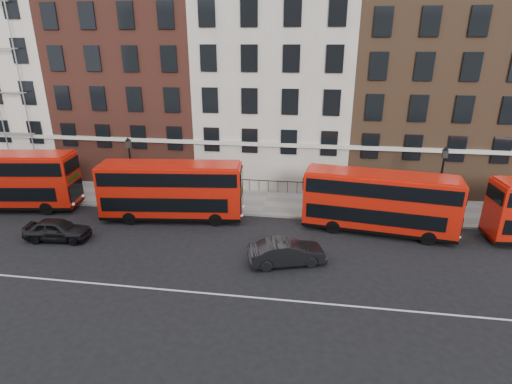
# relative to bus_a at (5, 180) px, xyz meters

# --- Properties ---
(ground) EXTENTS (120.00, 120.00, 0.00)m
(ground) POSITION_rel_bus_a_xyz_m (19.19, -6.55, -2.35)
(ground) COLOR black
(ground) RESTS_ON ground
(pavement) EXTENTS (80.00, 5.00, 0.15)m
(pavement) POSITION_rel_bus_a_xyz_m (19.19, 3.95, -2.28)
(pavement) COLOR gray
(pavement) RESTS_ON ground
(kerb) EXTENTS (80.00, 0.30, 0.16)m
(kerb) POSITION_rel_bus_a_xyz_m (19.19, 1.45, -2.27)
(kerb) COLOR gray
(kerb) RESTS_ON ground
(road_centre_line) EXTENTS (70.00, 0.12, 0.01)m
(road_centre_line) POSITION_rel_bus_a_xyz_m (19.19, -8.55, -2.35)
(road_centre_line) COLOR white
(road_centre_line) RESTS_ON ground
(building_terrace) EXTENTS (64.00, 11.95, 22.00)m
(building_terrace) POSITION_rel_bus_a_xyz_m (18.89, 11.33, 7.88)
(building_terrace) COLOR beige
(building_terrace) RESTS_ON ground
(bus_a) EXTENTS (10.68, 3.90, 4.39)m
(bus_a) POSITION_rel_bus_a_xyz_m (0.00, 0.00, 0.00)
(bus_a) COLOR red
(bus_a) RESTS_ON ground
(bus_b) EXTENTS (10.15, 3.48, 4.18)m
(bus_b) POSITION_rel_bus_a_xyz_m (12.97, 0.00, -0.11)
(bus_b) COLOR red
(bus_b) RESTS_ON ground
(bus_c) EXTENTS (10.04, 3.67, 4.12)m
(bus_c) POSITION_rel_bus_a_xyz_m (27.19, 0.01, -0.14)
(bus_c) COLOR red
(bus_c) RESTS_ON ground
(car_rear) EXTENTS (4.25, 1.97, 1.41)m
(car_rear) POSITION_rel_bus_a_xyz_m (6.72, -4.16, -1.65)
(car_rear) COLOR black
(car_rear) RESTS_ON ground
(car_front) EXTENTS (4.66, 2.82, 1.45)m
(car_front) POSITION_rel_bus_a_xyz_m (21.56, -5.01, -1.63)
(car_front) COLOR #232326
(car_front) RESTS_ON ground
(lamp_post_left) EXTENTS (0.44, 0.44, 5.33)m
(lamp_post_left) POSITION_rel_bus_a_xyz_m (9.29, 1.78, 0.72)
(lamp_post_left) COLOR black
(lamp_post_left) RESTS_ON pavement
(lamp_post_right) EXTENTS (0.44, 0.44, 5.33)m
(lamp_post_right) POSITION_rel_bus_a_xyz_m (31.52, 2.27, 0.72)
(lamp_post_right) COLOR black
(lamp_post_right) RESTS_ON pavement
(iron_railings) EXTENTS (6.60, 0.06, 1.00)m
(iron_railings) POSITION_rel_bus_a_xyz_m (19.19, 6.15, -1.70)
(iron_railings) COLOR black
(iron_railings) RESTS_ON pavement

